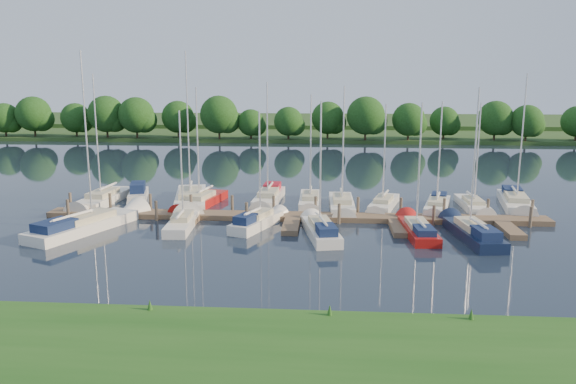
# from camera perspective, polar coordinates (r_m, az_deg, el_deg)

# --- Properties ---
(ground) EXTENTS (260.00, 260.00, 0.00)m
(ground) POSITION_cam_1_polar(r_m,az_deg,el_deg) (37.33, -0.19, -5.79)
(ground) COLOR #182331
(ground) RESTS_ON ground
(near_bank) EXTENTS (90.00, 10.00, 0.50)m
(near_bank) POSITION_cam_1_polar(r_m,az_deg,el_deg) (22.52, -3.39, -17.37)
(near_bank) COLOR #1D4E16
(near_bank) RESTS_ON ground
(dock) EXTENTS (40.00, 6.00, 0.40)m
(dock) POSITION_cam_1_polar(r_m,az_deg,el_deg) (44.29, 0.51, -2.72)
(dock) COLOR brown
(dock) RESTS_ON ground
(mooring_pilings) EXTENTS (38.24, 2.84, 2.00)m
(mooring_pilings) POSITION_cam_1_polar(r_m,az_deg,el_deg) (45.29, 0.60, -1.88)
(mooring_pilings) COLOR #473D33
(mooring_pilings) RESTS_ON ground
(far_shore) EXTENTS (180.00, 30.00, 0.60)m
(far_shore) POSITION_cam_1_polar(r_m,az_deg,el_deg) (111.09, 2.72, 5.97)
(far_shore) COLOR #234018
(far_shore) RESTS_ON ground
(distant_hill) EXTENTS (220.00, 40.00, 1.40)m
(distant_hill) POSITION_cam_1_polar(r_m,az_deg,el_deg) (135.96, 2.99, 7.16)
(distant_hill) COLOR #325424
(distant_hill) RESTS_ON ground
(treeline) EXTENTS (145.21, 8.84, 8.30)m
(treeline) POSITION_cam_1_polar(r_m,az_deg,el_deg) (98.01, 4.90, 7.29)
(treeline) COLOR #38281C
(treeline) RESTS_ON ground
(sailboat_n_0) EXTENTS (2.74, 9.37, 11.88)m
(sailboat_n_0) POSITION_cam_1_polar(r_m,az_deg,el_deg) (52.99, -18.32, -0.84)
(sailboat_n_0) COLOR silver
(sailboat_n_0) RESTS_ON ground
(motorboat) EXTENTS (2.74, 5.64, 1.87)m
(motorboat) POSITION_cam_1_polar(r_m,az_deg,el_deg) (54.12, -14.99, -0.29)
(motorboat) COLOR silver
(motorboat) RESTS_ON ground
(sailboat_n_2) EXTENTS (4.46, 11.06, 13.81)m
(sailboat_n_2) POSITION_cam_1_polar(r_m,az_deg,el_deg) (50.88, -9.86, -0.92)
(sailboat_n_2) COLOR silver
(sailboat_n_2) RESTS_ON ground
(sailboat_n_3) EXTENTS (3.38, 8.47, 10.76)m
(sailboat_n_3) POSITION_cam_1_polar(r_m,az_deg,el_deg) (49.96, -8.85, -1.12)
(sailboat_n_3) COLOR #9F120E
(sailboat_n_3) RESTS_ON ground
(sailboat_n_4) EXTENTS (2.38, 8.72, 11.16)m
(sailboat_n_4) POSITION_cam_1_polar(r_m,az_deg,el_deg) (50.85, -1.99, -0.70)
(sailboat_n_4) COLOR silver
(sailboat_n_4) RESTS_ON ground
(sailboat_n_5) EXTENTS (1.95, 7.90, 10.09)m
(sailboat_n_5) POSITION_cam_1_polar(r_m,az_deg,el_deg) (49.86, 2.28, -1.02)
(sailboat_n_5) COLOR silver
(sailboat_n_5) RESTS_ON ground
(sailboat_n_6) EXTENTS (2.17, 8.49, 10.88)m
(sailboat_n_6) POSITION_cam_1_polar(r_m,az_deg,el_deg) (48.34, 5.49, -1.46)
(sailboat_n_6) COLOR silver
(sailboat_n_6) RESTS_ON ground
(sailboat_n_7) EXTENTS (3.32, 7.34, 9.33)m
(sailboat_n_7) POSITION_cam_1_polar(r_m,az_deg,el_deg) (49.31, 9.64, -1.32)
(sailboat_n_7) COLOR silver
(sailboat_n_7) RESTS_ON ground
(sailboat_n_8) EXTENTS (3.36, 7.58, 9.55)m
(sailboat_n_8) POSITION_cam_1_polar(r_m,az_deg,el_deg) (49.66, 14.90, -1.42)
(sailboat_n_8) COLOR silver
(sailboat_n_8) RESTS_ON ground
(sailboat_n_9) EXTENTS (1.86, 7.39, 9.38)m
(sailboat_n_9) POSITION_cam_1_polar(r_m,az_deg,el_deg) (50.83, 18.32, -1.37)
(sailboat_n_9) COLOR silver
(sailboat_n_9) RESTS_ON ground
(sailboat_n_10) EXTENTS (3.57, 9.50, 11.88)m
(sailboat_n_10) POSITION_cam_1_polar(r_m,az_deg,el_deg) (52.95, 22.12, -1.07)
(sailboat_n_10) COLOR silver
(sailboat_n_10) RESTS_ON ground
(sailboat_s_0) EXTENTS (5.80, 10.57, 13.49)m
(sailboat_s_0) POSITION_cam_1_polar(r_m,az_deg,el_deg) (44.34, -19.67, -3.22)
(sailboat_s_0) COLOR silver
(sailboat_s_0) RESTS_ON ground
(sailboat_s_1) EXTENTS (2.01, 7.08, 9.16)m
(sailboat_s_1) POSITION_cam_1_polar(r_m,az_deg,el_deg) (43.19, -10.64, -3.19)
(sailboat_s_1) COLOR silver
(sailboat_s_1) RESTS_ON ground
(sailboat_s_2) EXTENTS (3.69, 6.86, 9.16)m
(sailboat_s_2) POSITION_cam_1_polar(r_m,az_deg,el_deg) (42.58, -3.11, -3.13)
(sailboat_s_2) COLOR silver
(sailboat_s_2) RESTS_ON ground
(sailboat_s_3) EXTENTS (3.04, 7.76, 9.96)m
(sailboat_s_3) POSITION_cam_1_polar(r_m,az_deg,el_deg) (40.24, 3.35, -4.02)
(sailboat_s_3) COLOR silver
(sailboat_s_3) RESTS_ON ground
(sailboat_s_4) EXTENTS (2.21, 7.72, 9.76)m
(sailboat_s_4) POSITION_cam_1_polar(r_m,az_deg,el_deg) (41.69, 13.01, -3.79)
(sailboat_s_4) COLOR #9F120E
(sailboat_s_4) RESTS_ON ground
(sailboat_s_5) EXTENTS (2.93, 8.58, 10.94)m
(sailboat_s_5) POSITION_cam_1_polar(r_m,az_deg,el_deg) (41.58, 18.20, -4.07)
(sailboat_s_5) COLOR #0F1932
(sailboat_s_5) RESTS_ON ground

